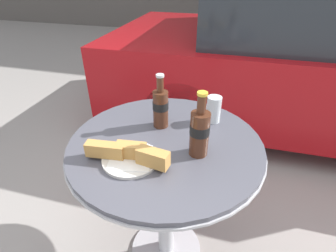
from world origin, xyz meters
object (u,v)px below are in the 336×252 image
bistro_table (166,170)px  cola_bottle_left (200,131)px  parked_car (336,63)px  cola_bottle_right (161,107)px  drinking_glass (214,110)px  lunch_plate_near (130,155)px

bistro_table → cola_bottle_left: size_ratio=3.14×
parked_car → cola_bottle_left: bearing=-118.1°
cola_bottle_right → drinking_glass: (0.22, 0.10, -0.04)m
bistro_table → cola_bottle_left: cola_bottle_left is taller
cola_bottle_left → cola_bottle_right: 0.25m
cola_bottle_left → drinking_glass: size_ratio=2.11×
drinking_glass → parked_car: parked_car is taller
cola_bottle_right → parked_car: parked_car is taller
cola_bottle_right → drinking_glass: size_ratio=1.98×
drinking_glass → parked_car: 1.76m
cola_bottle_left → parked_car: (0.93, 1.74, -0.24)m
cola_bottle_left → lunch_plate_near: size_ratio=0.79×
bistro_table → lunch_plate_near: (-0.09, -0.15, 0.18)m
bistro_table → lunch_plate_near: 0.25m
cola_bottle_left → drinking_glass: 0.26m
cola_bottle_left → lunch_plate_near: (-0.23, -0.11, -0.07)m
bistro_table → drinking_glass: drinking_glass is taller
cola_bottle_left → cola_bottle_right: cola_bottle_left is taller
cola_bottle_left → lunch_plate_near: 0.27m
cola_bottle_left → lunch_plate_near: cola_bottle_left is taller
cola_bottle_right → parked_car: bearing=54.7°
lunch_plate_near → parked_car: bearing=57.9°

